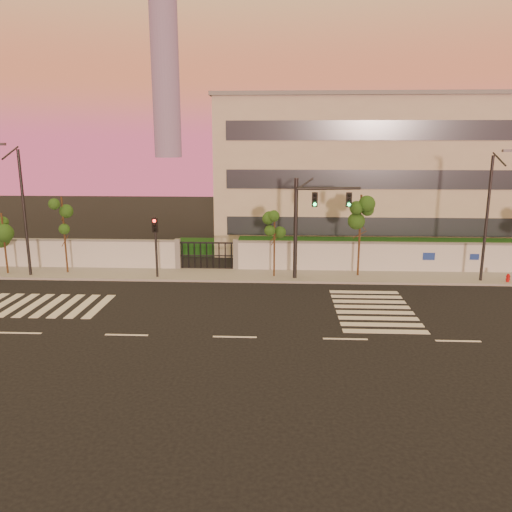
% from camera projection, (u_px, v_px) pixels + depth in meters
% --- Properties ---
extents(ground, '(120.00, 120.00, 0.00)m').
position_uv_depth(ground, '(235.00, 337.00, 22.68)').
color(ground, black).
rests_on(ground, ground).
extents(sidewalk, '(60.00, 3.00, 0.15)m').
position_uv_depth(sidewalk, '(249.00, 276.00, 32.89)').
color(sidewalk, gray).
rests_on(sidewalk, ground).
extents(perimeter_wall, '(60.00, 0.36, 2.20)m').
position_uv_depth(perimeter_wall, '(252.00, 256.00, 34.12)').
color(perimeter_wall, silver).
rests_on(perimeter_wall, ground).
extents(hedge_row, '(41.00, 4.25, 1.80)m').
position_uv_depth(hedge_row, '(268.00, 251.00, 36.80)').
color(hedge_row, black).
rests_on(hedge_row, ground).
extents(institutional_building, '(24.40, 12.40, 12.25)m').
position_uv_depth(institutional_building, '(363.00, 173.00, 42.30)').
color(institutional_building, '#B3AA98').
rests_on(institutional_building, ground).
extents(distant_skyscraper, '(16.00, 16.00, 118.00)m').
position_uv_depth(distant_skyscraper, '(164.00, 47.00, 284.63)').
color(distant_skyscraper, slate).
rests_on(distant_skyscraper, ground).
extents(road_markings, '(57.00, 7.62, 0.02)m').
position_uv_depth(road_markings, '(211.00, 309.00, 26.41)').
color(road_markings, silver).
rests_on(road_markings, ground).
extents(street_tree_b, '(1.52, 1.21, 4.17)m').
position_uv_depth(street_tree_b, '(3.00, 230.00, 32.62)').
color(street_tree_b, '#382314').
rests_on(street_tree_b, ground).
extents(street_tree_c, '(1.43, 1.14, 5.20)m').
position_uv_depth(street_tree_c, '(63.00, 218.00, 32.66)').
color(street_tree_c, '#382314').
rests_on(street_tree_c, ground).
extents(street_tree_d, '(1.42, 1.13, 4.42)m').
position_uv_depth(street_tree_d, '(275.00, 229.00, 31.84)').
color(street_tree_d, '#382314').
rests_on(street_tree_d, ground).
extents(street_tree_e, '(1.61, 1.28, 5.42)m').
position_uv_depth(street_tree_e, '(361.00, 217.00, 31.88)').
color(street_tree_e, '#382314').
rests_on(street_tree_e, ground).
extents(traffic_signal_main, '(4.11, 0.68, 6.51)m').
position_uv_depth(traffic_signal_main, '(309.00, 217.00, 31.15)').
color(traffic_signal_main, black).
rests_on(traffic_signal_main, ground).
extents(traffic_signal_secondary, '(0.32, 0.32, 4.09)m').
position_uv_depth(traffic_signal_secondary, '(156.00, 240.00, 31.76)').
color(traffic_signal_secondary, black).
rests_on(traffic_signal_secondary, ground).
extents(streetlight_west, '(0.52, 2.08, 8.63)m').
position_uv_depth(streetlight_west, '(22.00, 207.00, 31.64)').
color(streetlight_west, black).
rests_on(streetlight_west, ground).
extents(streetlight_east, '(0.49, 1.99, 8.27)m').
position_uv_depth(streetlight_east, '(489.00, 213.00, 30.37)').
color(streetlight_east, black).
rests_on(streetlight_east, ground).
extents(fire_hydrant, '(0.27, 0.25, 0.67)m').
position_uv_depth(fire_hydrant, '(508.00, 279.00, 31.11)').
color(fire_hydrant, '#AB0B0C').
rests_on(fire_hydrant, ground).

